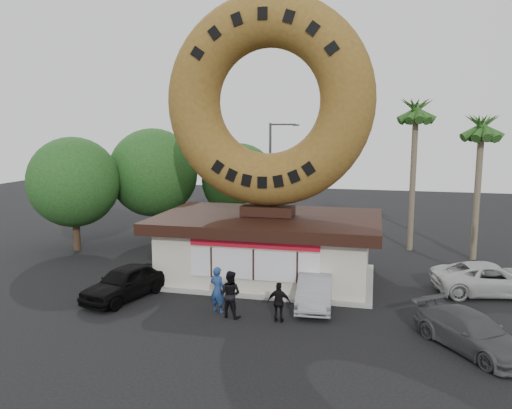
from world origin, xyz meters
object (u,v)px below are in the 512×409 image
Objects in this scene: donut_shop at (268,245)px; person_center at (230,294)px; person_left at (218,290)px; car_black at (125,282)px; car_silver at (315,290)px; car_grey at (471,332)px; street_lamp at (272,174)px; car_white at (491,279)px; person_right at (279,302)px; giant_donut at (268,101)px.

person_center is at bearing -93.90° from donut_shop.
person_left is 4.67m from car_black.
person_center is at bearing -150.16° from car_silver.
person_left reaches higher than car_grey.
car_white is (12.50, -10.02, -3.75)m from street_lamp.
donut_shop is at bearing -72.10° from person_right.
giant_donut is at bearing -72.14° from person_right.
person_left is (-1.04, -5.14, -0.78)m from donut_shop.
person_right is at bearing -77.26° from street_lamp.
giant_donut is 9.37m from car_silver.
car_black is at bearing -141.48° from donut_shop.
donut_shop reaches higher than person_right.
person_center reaches higher than person_right.
car_silver reaches higher than car_grey.
car_black is 0.84× the size of car_white.
donut_shop is 10.89m from car_grey.
giant_donut is (0.00, 0.02, 7.19)m from donut_shop.
person_center is 5.39m from car_black.
giant_donut reaches higher than street_lamp.
person_left is 0.47× the size of car_silver.
car_grey is (7.00, -0.89, -0.17)m from person_right.
car_white is (11.68, 5.14, -0.25)m from person_left.
donut_shop is at bearing -90.00° from giant_donut.
street_lamp reaches higher than car_silver.
donut_shop is at bearing -80.85° from person_center.
donut_shop is 1.40× the size of street_lamp.
person_right is at bearing -73.40° from giant_donut.
giant_donut is 9.55m from person_left.
car_white is (1.97, 6.48, 0.08)m from car_grey.
car_black is (-5.66, -4.51, -1.01)m from donut_shop.
street_lamp is 1.91× the size of car_silver.
car_silver is at bearing -50.11° from giant_donut.
car_silver is at bearing -138.02° from person_left.
person_left is 1.20× the size of person_right.
person_right reaches higher than car_white.
street_lamp is 19.95m from car_grey.
donut_shop is at bearing 106.70° from car_grey.
donut_shop is 2.12× the size of car_white.
giant_donut reaches higher than car_black.
person_left is 0.44× the size of car_grey.
person_center is at bearing -0.83° from person_right.
car_grey is at bearing -32.16° from car_silver.
car_grey is (5.84, -3.12, -0.04)m from car_silver.
donut_shop is at bearing -79.50° from street_lamp.
car_white is at bearing 36.63° from car_grey.
car_black reaches higher than car_white.
street_lamp reaches higher than person_right.
car_grey is at bearing 174.04° from person_right.
giant_donut reaches higher than car_silver.
car_black is (-4.62, 0.64, -0.23)m from person_left.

